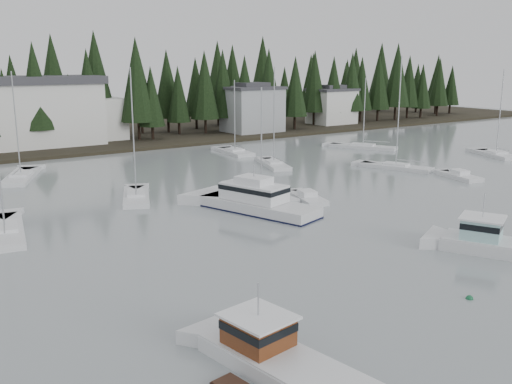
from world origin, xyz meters
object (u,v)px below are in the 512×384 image
(harbor_inn, at_px, (33,112))
(sailboat_7, at_px, (363,148))
(runabout_2, at_px, (459,177))
(cabin_cruiser_center, at_px, (257,204))
(sailboat_3, at_px, (21,178))
(sailboat_5, at_px, (5,233))
(sailboat_0, at_px, (136,198))
(lobster_boat_teal, at_px, (500,245))
(sailboat_8, at_px, (496,156))
(sailboat_1, at_px, (396,168))
(lobster_boat_brown, at_px, (277,362))
(house_east_b, at_px, (332,105))
(house_east_a, at_px, (252,108))
(runabout_1, at_px, (307,199))
(sailboat_4, at_px, (261,194))
(sailboat_10, at_px, (274,165))
(sailboat_9, at_px, (235,153))

(harbor_inn, xyz_separation_m, sailboat_7, (43.30, -29.68, -5.72))
(runabout_2, bearing_deg, cabin_cruiser_center, 102.34)
(sailboat_3, relative_size, sailboat_5, 1.14)
(sailboat_0, distance_m, sailboat_3, 18.93)
(lobster_boat_teal, xyz_separation_m, sailboat_8, (39.18, 25.89, -0.52))
(sailboat_1, bearing_deg, sailboat_3, 42.65)
(lobster_boat_brown, xyz_separation_m, sailboat_7, (51.64, 46.55, -0.45))
(sailboat_3, xyz_separation_m, runabout_2, (43.35, -29.46, 0.07))
(lobster_boat_brown, height_order, runabout_2, lobster_boat_brown)
(sailboat_7, xyz_separation_m, runabout_2, (-7.64, -23.81, 0.07))
(harbor_inn, xyz_separation_m, sailboat_1, (34.01, -44.98, -5.68))
(house_east_b, height_order, sailboat_5, sailboat_5)
(sailboat_5, bearing_deg, sailboat_7, -63.03)
(house_east_b, relative_size, sailboat_1, 0.64)
(house_east_a, xyz_separation_m, lobster_boat_teal, (-24.20, -67.94, -4.31))
(house_east_a, height_order, runabout_1, house_east_a)
(sailboat_7, height_order, runabout_1, sailboat_7)
(house_east_a, bearing_deg, harbor_inn, 173.64)
(sailboat_8, bearing_deg, sailboat_0, 106.98)
(cabin_cruiser_center, xyz_separation_m, sailboat_4, (4.16, 5.27, -0.70))
(house_east_a, bearing_deg, sailboat_10, -119.30)
(lobster_boat_teal, bearing_deg, sailboat_3, -0.94)
(house_east_a, distance_m, sailboat_10, 34.80)
(sailboat_5, bearing_deg, sailboat_8, -79.33)
(harbor_inn, height_order, cabin_cruiser_center, harbor_inn)
(harbor_inn, distance_m, sailboat_10, 41.27)
(house_east_a, height_order, sailboat_0, sailboat_0)
(sailboat_7, height_order, sailboat_9, sailboat_7)
(lobster_boat_teal, relative_size, sailboat_10, 0.70)
(sailboat_4, bearing_deg, harbor_inn, 15.88)
(sailboat_1, xyz_separation_m, sailboat_3, (-41.70, 20.95, -0.03))
(runabout_1, bearing_deg, sailboat_10, -10.83)
(house_east_b, xyz_separation_m, sailboat_8, (-7.01, -44.05, -4.33))
(runabout_1, bearing_deg, sailboat_7, -38.01)
(lobster_boat_teal, bearing_deg, house_east_b, -59.34)
(lobster_boat_teal, distance_m, sailboat_0, 34.32)
(sailboat_7, bearing_deg, sailboat_1, 120.88)
(sailboat_0, height_order, sailboat_5, sailboat_0)
(sailboat_0, bearing_deg, sailboat_4, -93.69)
(harbor_inn, xyz_separation_m, lobster_boat_brown, (-8.33, -76.22, -5.27))
(house_east_b, distance_m, sailboat_9, 42.73)
(harbor_inn, height_order, sailboat_7, harbor_inn)
(sailboat_0, xyz_separation_m, sailboat_5, (-13.54, -5.25, -0.03))
(sailboat_3, height_order, sailboat_8, sailboat_3)
(lobster_boat_teal, relative_size, runabout_1, 1.51)
(sailboat_1, bearing_deg, sailboat_8, -114.71)
(sailboat_0, bearing_deg, sailboat_9, -28.65)
(house_east_b, xyz_separation_m, sailboat_3, (-68.65, -21.69, -4.34))
(sailboat_5, distance_m, runabout_1, 27.95)
(sailboat_7, bearing_deg, sailboat_9, 42.14)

